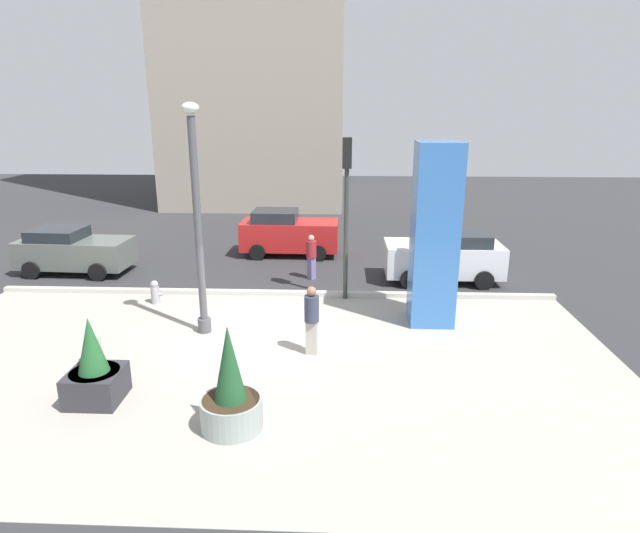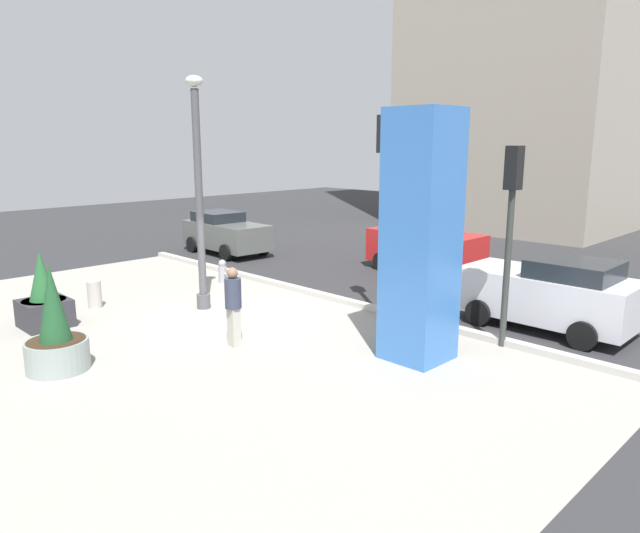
{
  "view_description": "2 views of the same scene",
  "coord_description": "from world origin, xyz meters",
  "views": [
    {
      "loc": [
        2.21,
        -13.39,
        5.98
      ],
      "look_at": [
        1.6,
        0.52,
        1.79
      ],
      "focal_mm": 30.32,
      "sensor_mm": 36.0,
      "label": 1
    },
    {
      "loc": [
        11.35,
        -8.38,
        4.38
      ],
      "look_at": [
        2.1,
        0.91,
        1.58
      ],
      "focal_mm": 32.58,
      "sensor_mm": 36.0,
      "label": 2
    }
  ],
  "objects": [
    {
      "name": "fire_hydrant",
      "position": [
        -3.62,
        2.23,
        0.37
      ],
      "size": [
        0.36,
        0.26,
        0.75
      ],
      "color": "#99999E",
      "rests_on": "ground_plane"
    },
    {
      "name": "potted_plant_mid_plaza",
      "position": [
        -2.91,
        -3.52,
        0.69
      ],
      "size": [
        1.07,
        1.07,
        1.87
      ],
      "color": "#2D2D33",
      "rests_on": "ground_plane"
    },
    {
      "name": "car_curb_west",
      "position": [
        -0.04,
        8.12,
        0.92
      ],
      "size": [
        3.97,
        2.0,
        1.86
      ],
      "color": "red",
      "rests_on": "ground_plane"
    },
    {
      "name": "car_intersection",
      "position": [
        5.79,
        4.95,
        0.88
      ],
      "size": [
        4.02,
        2.07,
        1.75
      ],
      "color": "silver",
      "rests_on": "ground_plane"
    },
    {
      "name": "pedestrian_crossing",
      "position": [
        1.1,
        4.95,
        0.89
      ],
      "size": [
        0.51,
        0.51,
        1.6
      ],
      "color": "slate",
      "rests_on": "ground_plane"
    },
    {
      "name": "lamp_post",
      "position": [
        -1.54,
        0.1,
        2.94
      ],
      "size": [
        0.44,
        0.44,
        6.04
      ],
      "color": "#4C4C51",
      "rests_on": "ground_plane"
    },
    {
      "name": "curb_strip",
      "position": [
        0.0,
        3.12,
        0.08
      ],
      "size": [
        18.0,
        0.24,
        0.16
      ],
      "primitive_type": "cube",
      "color": "#B7B2A8",
      "rests_on": "ground_plane"
    },
    {
      "name": "concrete_bollard",
      "position": [
        -3.66,
        -1.95,
        0.38
      ],
      "size": [
        0.36,
        0.36,
        0.75
      ],
      "primitive_type": "cylinder",
      "color": "#B2ADA3",
      "rests_on": "ground_plane"
    },
    {
      "name": "potted_plant_near_left",
      "position": [
        0.12,
        -4.4,
        0.72
      ],
      "size": [
        1.19,
        1.19,
        2.12
      ],
      "color": "gray",
      "rests_on": "ground_plane"
    },
    {
      "name": "car_passing_lane",
      "position": [
        -7.67,
        5.31,
        0.84
      ],
      "size": [
        4.04,
        2.09,
        1.65
      ],
      "color": "#565B56",
      "rests_on": "ground_plane"
    },
    {
      "name": "ground_plane",
      "position": [
        0.0,
        4.0,
        0.0
      ],
      "size": [
        60.0,
        60.0,
        0.0
      ],
      "primitive_type": "plane",
      "color": "#2D2D30"
    },
    {
      "name": "traffic_light_far_side",
      "position": [
        5.64,
        3.03,
        2.94
      ],
      "size": [
        0.28,
        0.42,
        4.33
      ],
      "color": "#333833",
      "rests_on": "ground_plane"
    },
    {
      "name": "plaza_pavement",
      "position": [
        0.0,
        -2.0,
        0.0
      ],
      "size": [
        18.0,
        10.0,
        0.02
      ],
      "primitive_type": "cube",
      "color": "#9E998E",
      "rests_on": "ground_plane"
    },
    {
      "name": "traffic_light_corner",
      "position": [
        2.3,
        2.94,
        3.37
      ],
      "size": [
        0.28,
        0.42,
        5.05
      ],
      "color": "#333833",
      "rests_on": "ground_plane"
    },
    {
      "name": "pedestrian_by_curb",
      "position": [
        1.47,
        -1.13,
        0.99
      ],
      "size": [
        0.4,
        0.4,
        1.77
      ],
      "color": "#B2AD9E",
      "rests_on": "ground_plane"
    },
    {
      "name": "art_pillar_blue",
      "position": [
        4.72,
        1.13,
        2.53
      ],
      "size": [
        1.21,
        1.21,
        5.05
      ],
      "primitive_type": "cube",
      "color": "#3870BC",
      "rests_on": "ground_plane"
    }
  ]
}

